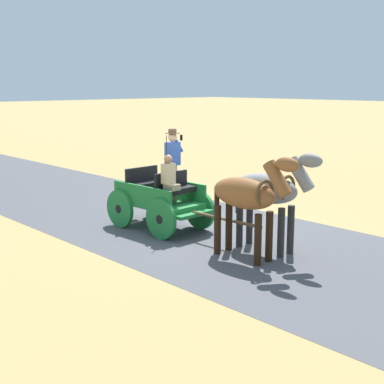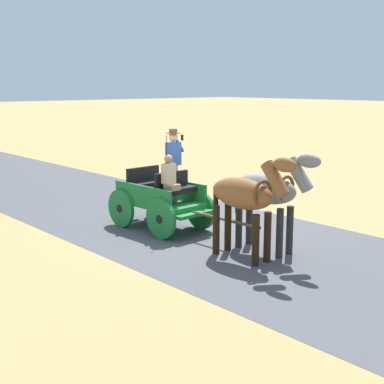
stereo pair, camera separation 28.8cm
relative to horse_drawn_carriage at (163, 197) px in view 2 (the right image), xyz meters
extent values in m
plane|color=tan|center=(-0.48, 0.57, -0.82)|extent=(200.00, 200.00, 0.00)
cube|color=#4C4C51|center=(-0.48, 0.57, -0.81)|extent=(5.71, 160.00, 0.01)
cube|color=#1E7233|center=(0.01, -0.08, -0.16)|extent=(1.30, 2.25, 0.12)
cube|color=#1E7233|center=(-0.56, -0.11, 0.12)|extent=(0.15, 2.09, 0.44)
cube|color=#1E7233|center=(0.58, -0.06, 0.12)|extent=(0.15, 2.09, 0.44)
cube|color=#1E7233|center=(-0.05, 1.14, -0.26)|extent=(1.09, 0.29, 0.08)
cube|color=#1E7233|center=(0.06, -1.28, -0.34)|extent=(0.73, 0.23, 0.06)
cube|color=black|center=(-0.02, 0.52, 0.22)|extent=(1.04, 0.41, 0.14)
cube|color=black|center=(-0.01, 0.34, 0.44)|extent=(1.02, 0.13, 0.44)
cube|color=black|center=(0.03, -0.58, 0.22)|extent=(1.04, 0.41, 0.14)
cube|color=black|center=(0.04, -0.76, 0.44)|extent=(1.02, 0.13, 0.44)
cylinder|color=#1E7233|center=(-0.68, 0.66, -0.34)|extent=(0.14, 0.96, 0.96)
cylinder|color=black|center=(-0.68, 0.66, -0.34)|extent=(0.13, 0.22, 0.21)
cylinder|color=#1E7233|center=(0.62, 0.71, -0.34)|extent=(0.14, 0.96, 0.96)
cylinder|color=black|center=(0.62, 0.71, -0.34)|extent=(0.13, 0.22, 0.21)
cylinder|color=#1E7233|center=(-0.61, -0.88, -0.34)|extent=(0.14, 0.96, 0.96)
cylinder|color=black|center=(-0.61, -0.88, -0.34)|extent=(0.13, 0.22, 0.21)
cylinder|color=#1E7233|center=(0.69, -0.82, -0.34)|extent=(0.14, 0.96, 0.96)
cylinder|color=black|center=(0.69, -0.82, -0.34)|extent=(0.13, 0.22, 0.21)
cylinder|color=brown|center=(-0.09, 2.11, -0.21)|extent=(0.16, 2.00, 0.07)
cylinder|color=black|center=(0.28, 0.53, 0.92)|extent=(0.02, 0.02, 1.30)
cylinder|color=#998466|center=(-0.16, 0.24, 0.35)|extent=(0.22, 0.22, 0.90)
cube|color=#2D4C99|center=(-0.16, 0.24, 1.08)|extent=(0.35, 0.23, 0.56)
sphere|color=tan|center=(-0.16, 0.24, 1.48)|extent=(0.22, 0.22, 0.22)
cylinder|color=#473323|center=(-0.16, 0.24, 1.58)|extent=(0.36, 0.36, 0.01)
cylinder|color=#473323|center=(-0.16, 0.24, 1.63)|extent=(0.20, 0.20, 0.10)
cylinder|color=#2D4C99|center=(-0.34, 0.27, 1.26)|extent=(0.26, 0.09, 0.32)
cube|color=black|center=(-0.40, 0.29, 1.46)|extent=(0.02, 0.07, 0.14)
cube|color=#998466|center=(0.22, 0.65, 0.36)|extent=(0.29, 0.33, 0.14)
cube|color=tan|center=(0.23, 0.53, 0.67)|extent=(0.31, 0.21, 0.48)
sphere|color=#9E7051|center=(0.23, 0.53, 1.02)|extent=(0.20, 0.20, 0.20)
ellipsoid|color=gray|center=(-0.50, 2.90, 0.55)|extent=(0.68, 1.60, 0.64)
cylinder|color=#272726|center=(-0.72, 3.43, -0.29)|extent=(0.15, 0.15, 1.05)
cylinder|color=#272726|center=(-0.36, 3.46, -0.29)|extent=(0.15, 0.15, 1.05)
cylinder|color=#272726|center=(-0.64, 2.34, -0.29)|extent=(0.15, 0.15, 1.05)
cylinder|color=#272726|center=(-0.27, 2.37, -0.29)|extent=(0.15, 0.15, 1.05)
cylinder|color=gray|center=(-0.56, 3.74, 0.95)|extent=(0.31, 0.67, 0.73)
ellipsoid|color=gray|center=(-0.58, 3.96, 1.26)|extent=(0.26, 0.56, 0.28)
cube|color=#272726|center=(-0.56, 3.72, 0.99)|extent=(0.10, 0.51, 0.56)
cylinder|color=#272726|center=(-0.44, 2.16, 0.25)|extent=(0.11, 0.11, 0.70)
torus|color=brown|center=(-0.54, 3.44, 0.63)|extent=(0.55, 0.11, 0.55)
ellipsoid|color=brown|center=(0.24, 2.93, 0.55)|extent=(0.61, 1.58, 0.64)
cylinder|color=black|center=(0.04, 3.47, -0.29)|extent=(0.15, 0.15, 1.05)
cylinder|color=black|center=(0.41, 3.48, -0.29)|extent=(0.15, 0.15, 1.05)
cylinder|color=black|center=(0.08, 2.38, -0.29)|extent=(0.15, 0.15, 1.05)
cylinder|color=black|center=(0.44, 2.39, -0.29)|extent=(0.15, 0.15, 1.05)
cylinder|color=brown|center=(0.21, 3.77, 0.95)|extent=(0.28, 0.66, 0.73)
ellipsoid|color=brown|center=(0.21, 3.99, 1.26)|extent=(0.24, 0.55, 0.28)
cube|color=black|center=(0.22, 3.75, 0.99)|extent=(0.08, 0.50, 0.56)
cylinder|color=black|center=(0.27, 2.19, 0.25)|extent=(0.11, 0.11, 0.70)
torus|color=brown|center=(0.22, 3.48, 0.63)|extent=(0.55, 0.09, 0.55)
camera|label=1|loc=(8.47, 10.31, 2.75)|focal=51.34mm
camera|label=2|loc=(8.26, 10.50, 2.75)|focal=51.34mm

